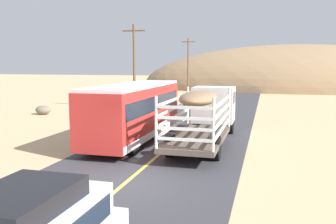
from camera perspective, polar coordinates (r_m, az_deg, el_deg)
name	(u,v)px	position (r m, az deg, el deg)	size (l,w,h in m)	color
ground_plane	(125,184)	(13.79, -6.68, -10.97)	(240.00, 240.00, 0.00)	tan
road_surface	(125,184)	(13.78, -6.68, -10.93)	(8.00, 120.00, 0.02)	#38383D
road_centre_line	(125,183)	(13.78, -6.68, -10.89)	(0.16, 117.60, 0.00)	#D8CC4C
livestock_truck	(208,109)	(21.19, 6.26, 0.49)	(2.53, 9.70, 3.02)	silver
bus	(135,110)	(20.85, -5.13, 0.27)	(2.54, 10.00, 3.21)	red
power_pole_mid	(134,65)	(34.84, -5.24, 7.33)	(2.20, 0.24, 7.98)	brown
power_pole_far	(188,63)	(58.26, 3.13, 7.57)	(2.20, 0.24, 8.35)	brown
boulder_mid_field	(43,110)	(33.55, -18.77, 0.29)	(1.35, 1.04, 0.77)	#756656
distant_hill	(293,89)	(67.83, 18.75, 3.40)	(54.19, 24.51, 15.37)	#957553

